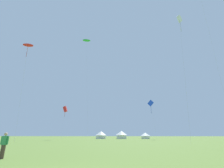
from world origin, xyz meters
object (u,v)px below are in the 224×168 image
object	(u,v)px
kite_white_diamond	(180,21)
festival_tent_right	(145,135)
person_spectator	(4,146)
festival_tent_left	(101,135)
kite_red_parafoil	(28,45)
kite_blue_diamond	(151,104)
kite_green_parafoil	(87,41)
kite_red_box	(65,109)
festival_tent_center	(121,134)

from	to	relation	value
kite_white_diamond	festival_tent_right	distance (m)	46.18
person_spectator	festival_tent_left	distance (m)	57.82
kite_red_parafoil	kite_blue_diamond	bearing A→B (deg)	39.54
kite_green_parafoil	kite_blue_diamond	world-z (taller)	kite_green_parafoil
kite_red_parafoil	kite_white_diamond	bearing A→B (deg)	-7.27
kite_blue_diamond	kite_red_box	distance (m)	33.58
kite_red_parafoil	festival_tent_center	xyz separation A→B (m)	(23.87, 34.27, -22.41)
festival_tent_right	kite_white_diamond	bearing A→B (deg)	-84.01
festival_tent_right	kite_blue_diamond	bearing A→B (deg)	-61.84
festival_tent_center	festival_tent_right	xyz separation A→B (m)	(9.82, 0.00, -0.37)
kite_green_parafoil	festival_tent_center	world-z (taller)	kite_green_parafoil
kite_green_parafoil	festival_tent_right	size ratio (longest dim) A/B	9.66
kite_green_parafoil	person_spectator	bearing A→B (deg)	-82.65
person_spectator	festival_tent_center	distance (m)	58.29
kite_blue_diamond	person_spectator	size ratio (longest dim) A/B	8.92
kite_green_parafoil	kite_blue_diamond	bearing A→B (deg)	26.21
festival_tent_right	kite_green_parafoil	bearing A→B (deg)	-143.40
kite_white_diamond	kite_red_box	bearing A→B (deg)	143.95
festival_tent_center	kite_green_parafoil	bearing A→B (deg)	-127.29
kite_red_parafoil	festival_tent_center	bearing A→B (deg)	55.14
kite_white_diamond	kite_red_box	size ratio (longest dim) A/B	2.43
festival_tent_center	person_spectator	bearing A→B (deg)	-97.39
kite_white_diamond	kite_blue_diamond	world-z (taller)	kite_white_diamond
person_spectator	festival_tent_right	bearing A→B (deg)	73.33
kite_blue_diamond	kite_green_parafoil	bearing A→B (deg)	-153.79
kite_green_parafoil	person_spectator	xyz separation A→B (m)	(5.29, -41.01, -35.79)
festival_tent_center	kite_red_parafoil	bearing A→B (deg)	-124.86
festival_tent_left	festival_tent_center	world-z (taller)	festival_tent_center
kite_blue_diamond	festival_tent_right	world-z (taller)	kite_blue_diamond
kite_red_parafoil	festival_tent_right	world-z (taller)	kite_red_parafoil
kite_red_box	person_spectator	bearing A→B (deg)	-74.33
kite_green_parafoil	kite_white_diamond	world-z (taller)	kite_green_parafoil
kite_white_diamond	festival_tent_center	size ratio (longest dim) A/B	5.62
festival_tent_left	kite_red_box	bearing A→B (deg)	-126.71
kite_green_parafoil	kite_white_diamond	distance (m)	36.48
kite_green_parafoil	person_spectator	size ratio (longest dim) A/B	21.51
kite_white_diamond	festival_tent_right	xyz separation A→B (m)	(-4.10, 39.08, -24.26)
kite_green_parafoil	kite_red_parafoil	xyz separation A→B (m)	(-11.08, -17.48, -12.48)
kite_red_parafoil	person_spectator	distance (m)	36.95
kite_blue_diamond	festival_tent_right	bearing A→B (deg)	118.16
kite_green_parafoil	kite_blue_diamond	xyz separation A→B (m)	(25.00, 12.31, -22.88)
festival_tent_center	kite_white_diamond	bearing A→B (deg)	-70.40
kite_red_parafoil	festival_tent_left	distance (m)	43.73
kite_green_parafoil	kite_red_box	bearing A→B (deg)	162.93
kite_blue_diamond	festival_tent_center	bearing A→B (deg)	159.87
person_spectator	festival_tent_center	bearing A→B (deg)	82.61
kite_green_parafoil	kite_red_parafoil	distance (m)	24.17
kite_red_parafoil	person_spectator	bearing A→B (deg)	-55.17
kite_red_box	person_spectator	world-z (taller)	kite_red_box
kite_red_parafoil	festival_tent_left	size ratio (longest dim) A/B	5.31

